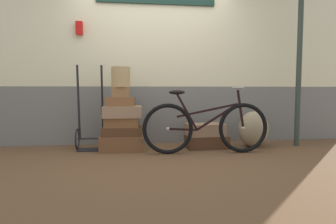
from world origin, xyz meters
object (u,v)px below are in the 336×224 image
suitcase_7 (205,130)px  suitcase_2 (122,122)px  suitcase_1 (122,131)px  wicker_basket (121,77)px  suitcase_0 (122,143)px  luggage_trolley (91,131)px  suitcase_3 (123,112)px  suitcase_6 (207,142)px  burlap_sack (254,129)px  bicycle (206,127)px  suitcase_4 (120,102)px  suitcase_5 (120,92)px

suitcase_7 → suitcase_2: bearing=172.8°
suitcase_1 → wicker_basket: wicker_basket is taller
suitcase_0 → luggage_trolley: bearing=165.5°
suitcase_3 → wicker_basket: size_ratio=1.91×
suitcase_7 → wicker_basket: wicker_basket is taller
suitcase_6 → burlap_sack: size_ratio=1.13×
bicycle → suitcase_0: bearing=162.6°
suitcase_6 → wicker_basket: (-1.28, -0.00, 0.97)m
suitcase_1 → suitcase_4: bearing=134.3°
suitcase_1 → suitcase_3: size_ratio=1.04×
suitcase_1 → suitcase_2: (-0.00, 0.02, 0.13)m
suitcase_7 → luggage_trolley: 1.70m
suitcase_1 → suitcase_5: 0.56m
suitcase_0 → bicycle: 1.24m
suitcase_5 → luggage_trolley: bearing=158.1°
suitcase_0 → suitcase_1: (0.01, 0.01, 0.17)m
suitcase_4 → bicycle: size_ratio=0.23×
suitcase_2 → suitcase_6: suitcase_2 is taller
suitcase_0 → suitcase_1: suitcase_1 is taller
suitcase_1 → bicycle: size_ratio=0.33×
bicycle → suitcase_2: bearing=161.4°
suitcase_1 → bicycle: bearing=-15.8°
suitcase_1 → suitcase_7: suitcase_7 is taller
suitcase_4 → bicycle: bicycle is taller
suitcase_3 → suitcase_6: 1.34m
luggage_trolley → suitcase_2: bearing=-13.7°
suitcase_0 → luggage_trolley: 0.50m
suitcase_2 → wicker_basket: bearing=-134.1°
suitcase_3 → suitcase_7: suitcase_3 is taller
luggage_trolley → bicycle: luggage_trolley is taller
suitcase_5 → wicker_basket: size_ratio=0.87×
suitcase_3 → suitcase_5: suitcase_5 is taller
suitcase_4 → suitcase_7: (1.26, -0.02, -0.43)m
suitcase_3 → suitcase_4: size_ratio=1.37×
suitcase_2 → burlap_sack: 2.00m
suitcase_7 → bicycle: bicycle is taller
suitcase_2 → wicker_basket: 0.65m
suitcase_5 → wicker_basket: wicker_basket is taller
suitcase_7 → wicker_basket: size_ratio=1.91×
suitcase_0 → suitcase_5: (-0.02, -0.01, 0.73)m
suitcase_1 → luggage_trolley: luggage_trolley is taller
suitcase_2 → suitcase_4: size_ratio=1.21×
suitcase_5 → wicker_basket: 0.22m
suitcase_3 → luggage_trolley: 0.57m
burlap_sack → luggage_trolley: bearing=176.8°
suitcase_1 → suitcase_7: bearing=2.3°
luggage_trolley → bicycle: (1.61, -0.50, 0.09)m
suitcase_3 → burlap_sack: suitcase_3 is taller
burlap_sack → bicycle: 0.93m
suitcase_0 → wicker_basket: (-0.01, 0.02, 0.95)m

